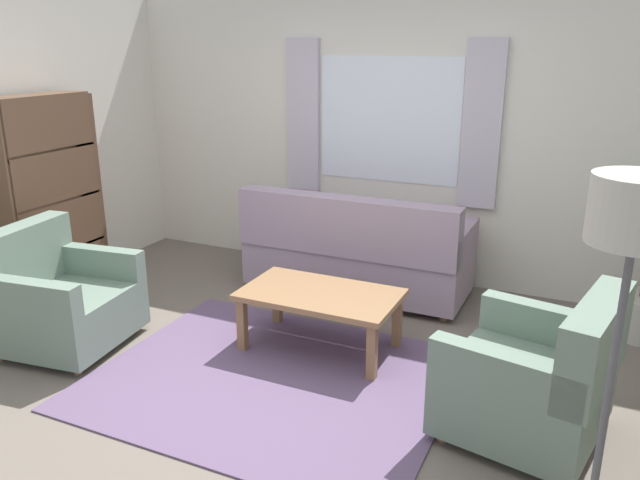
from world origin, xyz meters
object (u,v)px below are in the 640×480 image
couch (356,253)px  bookshelf (54,208)px  armchair_left (59,299)px  standing_lamp (630,256)px  armchair_right (537,379)px  coffee_table (320,300)px

couch → bookshelf: size_ratio=1.10×
armchair_left → standing_lamp: bearing=-107.7°
bookshelf → standing_lamp: (4.28, -1.37, 0.63)m
armchair_right → bookshelf: bearing=-85.0°
couch → armchair_right: bearing=137.6°
coffee_table → bookshelf: bearing=-179.3°
couch → coffee_table: size_ratio=1.73×
armchair_left → standing_lamp: standing_lamp is taller
couch → armchair_right: (1.68, -1.53, -0.01)m
armchair_left → standing_lamp: (3.57, -0.68, 1.06)m
couch → bookshelf: bearing=26.0°
armchair_left → armchair_right: same height
armchair_right → standing_lamp: bearing=29.2°
couch → coffee_table: 1.09m
armchair_left → armchair_right: size_ratio=0.95×
couch → bookshelf: bookshelf is taller
standing_lamp → bookshelf: bearing=162.2°
couch → armchair_right: couch is taller
coffee_table → bookshelf: 2.48m
armchair_left → bookshelf: (-0.71, 0.69, 0.43)m
couch → bookshelf: 2.57m
couch → standing_lamp: 3.35m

